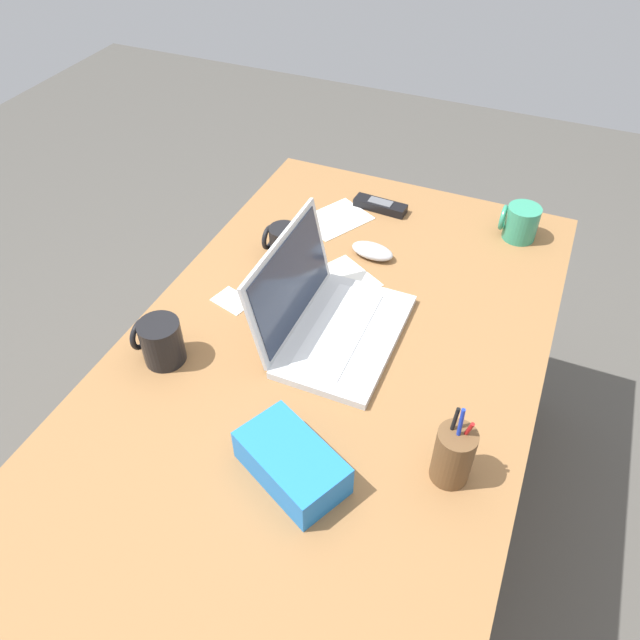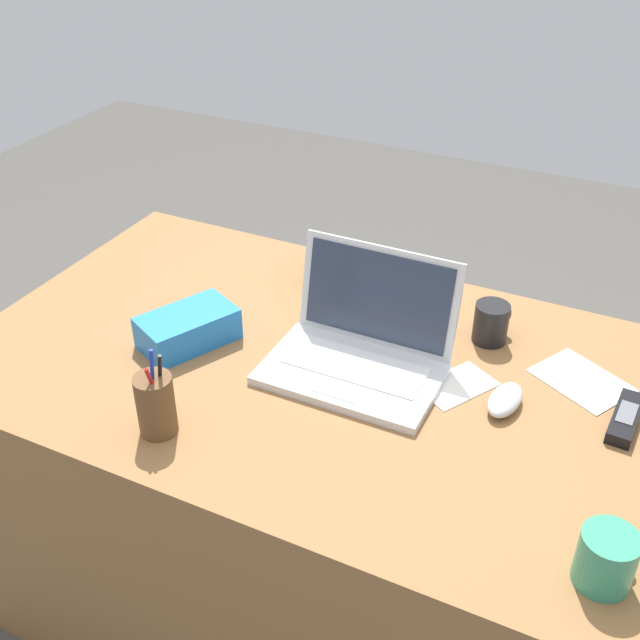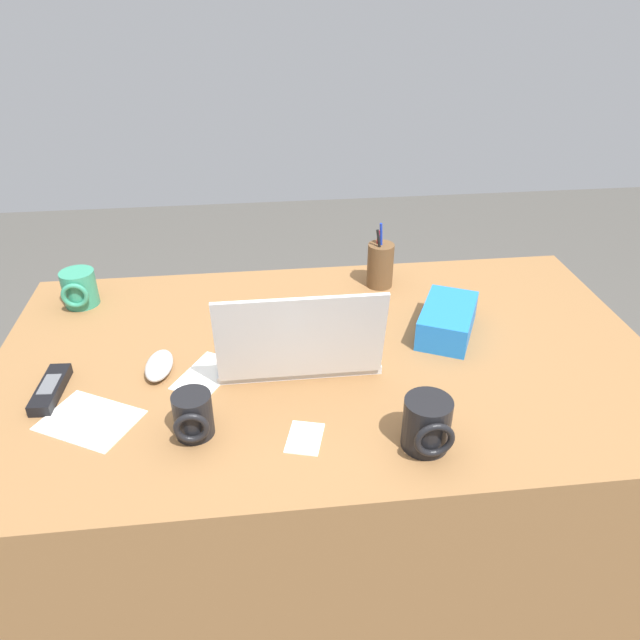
# 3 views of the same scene
# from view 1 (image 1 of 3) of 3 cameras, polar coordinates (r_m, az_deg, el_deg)

# --- Properties ---
(ground_plane) EXTENTS (6.00, 6.00, 0.00)m
(ground_plane) POSITION_cam_1_polar(r_m,az_deg,el_deg) (1.91, 0.44, -18.46)
(ground_plane) COLOR #4C4944
(desk) EXTENTS (1.48, 0.88, 0.73)m
(desk) POSITION_cam_1_polar(r_m,az_deg,el_deg) (1.60, 0.51, -12.33)
(desk) COLOR olive
(desk) RESTS_ON ground
(laptop) EXTENTS (0.35, 0.27, 0.22)m
(laptop) POSITION_cam_1_polar(r_m,az_deg,el_deg) (1.33, 0.76, 0.23)
(laptop) COLOR silver
(laptop) RESTS_ON desk
(computer_mouse) EXTENTS (0.07, 0.12, 0.03)m
(computer_mouse) POSITION_cam_1_polar(r_m,az_deg,el_deg) (1.57, 4.88, 6.40)
(computer_mouse) COLOR silver
(computer_mouse) RESTS_ON desk
(coffee_mug_white) EXTENTS (0.09, 0.10, 0.10)m
(coffee_mug_white) POSITION_cam_1_polar(r_m,az_deg,el_deg) (1.32, -14.58, -1.92)
(coffee_mug_white) COLOR black
(coffee_mug_white) RESTS_ON desk
(coffee_mug_tall) EXTENTS (0.07, 0.08, 0.09)m
(coffee_mug_tall) POSITION_cam_1_polar(r_m,az_deg,el_deg) (1.55, -3.49, 7.23)
(coffee_mug_tall) COLOR black
(coffee_mug_tall) RESTS_ON desk
(coffee_mug_spare) EXTENTS (0.09, 0.10, 0.09)m
(coffee_mug_spare) POSITION_cam_1_polar(r_m,az_deg,el_deg) (1.70, 18.08, 8.60)
(coffee_mug_spare) COLOR #338C6B
(coffee_mug_spare) RESTS_ON desk
(cordless_phone) EXTENTS (0.05, 0.15, 0.03)m
(cordless_phone) POSITION_cam_1_polar(r_m,az_deg,el_deg) (1.75, 5.61, 10.52)
(cordless_phone) COLOR black
(cordless_phone) RESTS_ON desk
(pen_holder) EXTENTS (0.07, 0.07, 0.18)m
(pen_holder) POSITION_cam_1_polar(r_m,az_deg,el_deg) (1.11, 12.26, -12.13)
(pen_holder) COLOR brown
(pen_holder) RESTS_ON desk
(snack_bag) EXTENTS (0.19, 0.23, 0.07)m
(snack_bag) POSITION_cam_1_polar(r_m,az_deg,el_deg) (1.11, -2.65, -13.09)
(snack_bag) COLOR blue
(snack_bag) RESTS_ON desk
(paper_note_near_laptop) EXTENTS (0.15, 0.17, 0.00)m
(paper_note_near_laptop) POSITION_cam_1_polar(r_m,az_deg,el_deg) (1.51, 2.77, 4.02)
(paper_note_near_laptop) COLOR white
(paper_note_near_laptop) RESTS_ON desk
(paper_note_left) EXTENTS (0.22, 0.20, 0.00)m
(paper_note_left) POSITION_cam_1_polar(r_m,az_deg,el_deg) (1.71, 1.49, 9.34)
(paper_note_left) COLOR white
(paper_note_left) RESTS_ON desk
(paper_note_right) EXTENTS (0.08, 0.10, 0.00)m
(paper_note_right) POSITION_cam_1_polar(r_m,az_deg,el_deg) (1.46, -8.13, 1.78)
(paper_note_right) COLOR white
(paper_note_right) RESTS_ON desk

